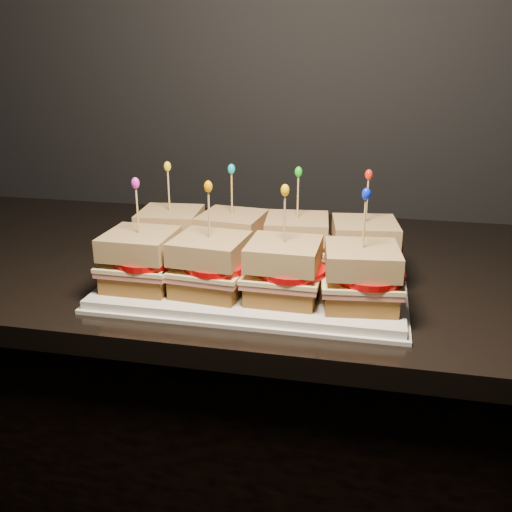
# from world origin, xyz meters

# --- Properties ---
(wall_back) EXTENTS (4.00, 0.04, 2.70)m
(wall_back) POSITION_xyz_m (0.00, 2.00, 1.35)
(wall_back) COLOR black
(wall_back) RESTS_ON ground
(cabinet) EXTENTS (2.19, 0.64, 0.91)m
(cabinet) POSITION_xyz_m (-0.15, 1.67, 0.46)
(cabinet) COLOR black
(cabinet) RESTS_ON ground
(granite_slab) EXTENTS (2.23, 0.68, 0.03)m
(granite_slab) POSITION_xyz_m (-0.15, 1.67, 0.93)
(granite_slab) COLOR black
(granite_slab) RESTS_ON cabinet
(platter) EXTENTS (0.46, 0.28, 0.02)m
(platter) POSITION_xyz_m (0.14, 1.53, 0.95)
(platter) COLOR white
(platter) RESTS_ON granite_slab
(platter_rim) EXTENTS (0.47, 0.29, 0.01)m
(platter_rim) POSITION_xyz_m (0.14, 1.53, 0.95)
(platter_rim) COLOR white
(platter_rim) RESTS_ON granite_slab
(sandwich_0_bread_bot) EXTENTS (0.11, 0.11, 0.03)m
(sandwich_0_bread_bot) POSITION_xyz_m (-0.03, 1.60, 0.98)
(sandwich_0_bread_bot) COLOR #5B3714
(sandwich_0_bread_bot) RESTS_ON platter
(sandwich_0_ham) EXTENTS (0.12, 0.11, 0.01)m
(sandwich_0_ham) POSITION_xyz_m (-0.03, 1.60, 0.99)
(sandwich_0_ham) COLOR #CC7164
(sandwich_0_ham) RESTS_ON sandwich_0_bread_bot
(sandwich_0_cheese) EXTENTS (0.12, 0.11, 0.01)m
(sandwich_0_cheese) POSITION_xyz_m (-0.03, 1.60, 1.00)
(sandwich_0_cheese) COLOR beige
(sandwich_0_cheese) RESTS_ON sandwich_0_ham
(sandwich_0_tomato) EXTENTS (0.10, 0.10, 0.01)m
(sandwich_0_tomato) POSITION_xyz_m (-0.02, 1.59, 1.01)
(sandwich_0_tomato) COLOR #C1090A
(sandwich_0_tomato) RESTS_ON sandwich_0_cheese
(sandwich_0_bread_top) EXTENTS (0.11, 0.11, 0.03)m
(sandwich_0_bread_top) POSITION_xyz_m (-0.03, 1.60, 1.03)
(sandwich_0_bread_top) COLOR brown
(sandwich_0_bread_top) RESTS_ON sandwich_0_tomato
(sandwich_0_pick) EXTENTS (0.00, 0.00, 0.09)m
(sandwich_0_pick) POSITION_xyz_m (-0.03, 1.60, 1.08)
(sandwich_0_pick) COLOR tan
(sandwich_0_pick) RESTS_ON sandwich_0_bread_top
(sandwich_0_frill) EXTENTS (0.01, 0.01, 0.02)m
(sandwich_0_frill) POSITION_xyz_m (-0.03, 1.60, 1.12)
(sandwich_0_frill) COLOR yellow
(sandwich_0_frill) RESTS_ON sandwich_0_pick
(sandwich_1_bread_bot) EXTENTS (0.11, 0.11, 0.03)m
(sandwich_1_bread_bot) POSITION_xyz_m (0.08, 1.60, 0.98)
(sandwich_1_bread_bot) COLOR #5B3714
(sandwich_1_bread_bot) RESTS_ON platter
(sandwich_1_ham) EXTENTS (0.12, 0.11, 0.01)m
(sandwich_1_ham) POSITION_xyz_m (0.08, 1.60, 0.99)
(sandwich_1_ham) COLOR #CC7164
(sandwich_1_ham) RESTS_ON sandwich_1_bread_bot
(sandwich_1_cheese) EXTENTS (0.12, 0.12, 0.01)m
(sandwich_1_cheese) POSITION_xyz_m (0.08, 1.60, 1.00)
(sandwich_1_cheese) COLOR beige
(sandwich_1_cheese) RESTS_ON sandwich_1_ham
(sandwich_1_tomato) EXTENTS (0.10, 0.10, 0.01)m
(sandwich_1_tomato) POSITION_xyz_m (0.09, 1.59, 1.01)
(sandwich_1_tomato) COLOR #C1090A
(sandwich_1_tomato) RESTS_ON sandwich_1_cheese
(sandwich_1_bread_top) EXTENTS (0.11, 0.11, 0.03)m
(sandwich_1_bread_top) POSITION_xyz_m (0.08, 1.60, 1.03)
(sandwich_1_bread_top) COLOR brown
(sandwich_1_bread_top) RESTS_ON sandwich_1_tomato
(sandwich_1_pick) EXTENTS (0.00, 0.00, 0.09)m
(sandwich_1_pick) POSITION_xyz_m (0.08, 1.60, 1.08)
(sandwich_1_pick) COLOR tan
(sandwich_1_pick) RESTS_ON sandwich_1_bread_top
(sandwich_1_frill) EXTENTS (0.01, 0.01, 0.02)m
(sandwich_1_frill) POSITION_xyz_m (0.08, 1.60, 1.12)
(sandwich_1_frill) COLOR #0FA8B7
(sandwich_1_frill) RESTS_ON sandwich_1_pick
(sandwich_2_bread_bot) EXTENTS (0.11, 0.11, 0.03)m
(sandwich_2_bread_bot) POSITION_xyz_m (0.19, 1.60, 0.98)
(sandwich_2_bread_bot) COLOR #5B3714
(sandwich_2_bread_bot) RESTS_ON platter
(sandwich_2_ham) EXTENTS (0.12, 0.11, 0.01)m
(sandwich_2_ham) POSITION_xyz_m (0.19, 1.60, 0.99)
(sandwich_2_ham) COLOR #CC7164
(sandwich_2_ham) RESTS_ON sandwich_2_bread_bot
(sandwich_2_cheese) EXTENTS (0.12, 0.12, 0.01)m
(sandwich_2_cheese) POSITION_xyz_m (0.19, 1.60, 1.00)
(sandwich_2_cheese) COLOR beige
(sandwich_2_cheese) RESTS_ON sandwich_2_ham
(sandwich_2_tomato) EXTENTS (0.10, 0.10, 0.01)m
(sandwich_2_tomato) POSITION_xyz_m (0.20, 1.59, 1.01)
(sandwich_2_tomato) COLOR #C1090A
(sandwich_2_tomato) RESTS_ON sandwich_2_cheese
(sandwich_2_bread_top) EXTENTS (0.11, 0.11, 0.03)m
(sandwich_2_bread_top) POSITION_xyz_m (0.19, 1.60, 1.03)
(sandwich_2_bread_top) COLOR brown
(sandwich_2_bread_top) RESTS_ON sandwich_2_tomato
(sandwich_2_pick) EXTENTS (0.00, 0.00, 0.09)m
(sandwich_2_pick) POSITION_xyz_m (0.19, 1.60, 1.08)
(sandwich_2_pick) COLOR tan
(sandwich_2_pick) RESTS_ON sandwich_2_bread_top
(sandwich_2_frill) EXTENTS (0.01, 0.01, 0.02)m
(sandwich_2_frill) POSITION_xyz_m (0.19, 1.60, 1.12)
(sandwich_2_frill) COLOR #18BD19
(sandwich_2_frill) RESTS_ON sandwich_2_pick
(sandwich_3_bread_bot) EXTENTS (0.11, 0.11, 0.03)m
(sandwich_3_bread_bot) POSITION_xyz_m (0.30, 1.60, 0.98)
(sandwich_3_bread_bot) COLOR #5B3714
(sandwich_3_bread_bot) RESTS_ON platter
(sandwich_3_ham) EXTENTS (0.12, 0.12, 0.01)m
(sandwich_3_ham) POSITION_xyz_m (0.30, 1.60, 0.99)
(sandwich_3_ham) COLOR #CC7164
(sandwich_3_ham) RESTS_ON sandwich_3_bread_bot
(sandwich_3_cheese) EXTENTS (0.12, 0.12, 0.01)m
(sandwich_3_cheese) POSITION_xyz_m (0.30, 1.60, 1.00)
(sandwich_3_cheese) COLOR beige
(sandwich_3_cheese) RESTS_ON sandwich_3_ham
(sandwich_3_tomato) EXTENTS (0.10, 0.10, 0.01)m
(sandwich_3_tomato) POSITION_xyz_m (0.31, 1.59, 1.01)
(sandwich_3_tomato) COLOR #C1090A
(sandwich_3_tomato) RESTS_ON sandwich_3_cheese
(sandwich_3_bread_top) EXTENTS (0.11, 0.11, 0.03)m
(sandwich_3_bread_top) POSITION_xyz_m (0.30, 1.60, 1.03)
(sandwich_3_bread_top) COLOR brown
(sandwich_3_bread_top) RESTS_ON sandwich_3_tomato
(sandwich_3_pick) EXTENTS (0.00, 0.00, 0.09)m
(sandwich_3_pick) POSITION_xyz_m (0.30, 1.60, 1.08)
(sandwich_3_pick) COLOR tan
(sandwich_3_pick) RESTS_ON sandwich_3_bread_top
(sandwich_3_frill) EXTENTS (0.01, 0.01, 0.02)m
(sandwich_3_frill) POSITION_xyz_m (0.30, 1.60, 1.12)
(sandwich_3_frill) COLOR red
(sandwich_3_frill) RESTS_ON sandwich_3_pick
(sandwich_4_bread_bot) EXTENTS (0.10, 0.10, 0.03)m
(sandwich_4_bread_bot) POSITION_xyz_m (-0.03, 1.47, 0.98)
(sandwich_4_bread_bot) COLOR #5B3714
(sandwich_4_bread_bot) RESTS_ON platter
(sandwich_4_ham) EXTENTS (0.11, 0.10, 0.01)m
(sandwich_4_ham) POSITION_xyz_m (-0.03, 1.47, 0.99)
(sandwich_4_ham) COLOR #CC7164
(sandwich_4_ham) RESTS_ON sandwich_4_bread_bot
(sandwich_4_cheese) EXTENTS (0.11, 0.11, 0.01)m
(sandwich_4_cheese) POSITION_xyz_m (-0.03, 1.47, 1.00)
(sandwich_4_cheese) COLOR beige
(sandwich_4_cheese) RESTS_ON sandwich_4_ham
(sandwich_4_tomato) EXTENTS (0.10, 0.10, 0.01)m
(sandwich_4_tomato) POSITION_xyz_m (-0.02, 1.46, 1.01)
(sandwich_4_tomato) COLOR #C1090A
(sandwich_4_tomato) RESTS_ON sandwich_4_cheese
(sandwich_4_bread_top) EXTENTS (0.10, 0.10, 0.03)m
(sandwich_4_bread_top) POSITION_xyz_m (-0.03, 1.47, 1.03)
(sandwich_4_bread_top) COLOR brown
(sandwich_4_bread_top) RESTS_ON sandwich_4_tomato
(sandwich_4_pick) EXTENTS (0.00, 0.00, 0.09)m
(sandwich_4_pick) POSITION_xyz_m (-0.03, 1.47, 1.08)
(sandwich_4_pick) COLOR tan
(sandwich_4_pick) RESTS_ON sandwich_4_bread_top
(sandwich_4_frill) EXTENTS (0.01, 0.01, 0.02)m
(sandwich_4_frill) POSITION_xyz_m (-0.03, 1.47, 1.12)
(sandwich_4_frill) COLOR #D323C2
(sandwich_4_frill) RESTS_ON sandwich_4_pick
(sandwich_5_bread_bot) EXTENTS (0.11, 0.11, 0.03)m
(sandwich_5_bread_bot) POSITION_xyz_m (0.08, 1.47, 0.98)
(sandwich_5_bread_bot) COLOR #5B3714
(sandwich_5_bread_bot) RESTS_ON platter
(sandwich_5_ham) EXTENTS (0.12, 0.11, 0.01)m
(sandwich_5_ham) POSITION_xyz_m (0.08, 1.47, 0.99)
(sandwich_5_ham) COLOR #CC7164
(sandwich_5_ham) RESTS_ON sandwich_5_bread_bot
(sandwich_5_cheese) EXTENTS (0.12, 0.12, 0.01)m
(sandwich_5_cheese) POSITION_xyz_m (0.08, 1.47, 1.00)
(sandwich_5_cheese) COLOR beige
(sandwich_5_cheese) RESTS_ON sandwich_5_ham
(sandwich_5_tomato) EXTENTS (0.10, 0.10, 0.01)m
(sandwich_5_tomato) POSITION_xyz_m (0.09, 1.46, 1.01)
(sandwich_5_tomato) COLOR #C1090A
(sandwich_5_tomato) RESTS_ON sandwich_5_cheese
(sandwich_5_bread_top) EXTENTS (0.11, 0.11, 0.03)m
(sandwich_5_bread_top) POSITION_xyz_m (0.08, 1.47, 1.03)
(sandwich_5_bread_top) COLOR brown
(sandwich_5_bread_top) RESTS_ON sandwich_5_tomato
(sandwich_5_pick) EXTENTS (0.00, 0.00, 0.09)m
(sandwich_5_pick) POSITION_xyz_m (0.08, 1.47, 1.08)
(sandwich_5_pick) COLOR tan
(sandwich_5_pick) RESTS_ON sandwich_5_bread_top
(sandwich_5_frill) EXTENTS (0.01, 0.01, 0.02)m
(sandwich_5_frill) POSITION_xyz_m (0.08, 1.47, 1.12)
(sandwich_5_frill) COLOR orange
(sandwich_5_frill) RESTS_ON sandwich_5_pick
(sandwich_6_bread_bot) EXTENTS (0.10, 0.10, 0.03)m
(sandwich_6_bread_bot) POSITION_xyz_m (0.19, 1.47, 0.98)
(sandwich_6_bread_bot) COLOR #5B3714
(sandwich_6_bread_bot) RESTS_ON platter
(sandwich_6_ham) EXTENTS (0.11, 0.11, 0.01)m
(sandwich_6_ham) POSITION_xyz_m (0.19, 1.47, 0.99)
(sandwich_6_ham) COLOR #CC7164
(sandwich_6_ham) RESTS_ON sandwich_6_bread_bot
(sandwich_6_cheese) EXTENTS (0.11, 0.11, 0.01)m
(sandwich_6_cheese) POSITION_xyz_m (0.19, 1.47, 1.00)
(sandwich_6_cheese) COLOR beige
(sandwich_6_cheese) RESTS_ON sandwich_6_ham
(sandwich_6_tomato) EXTENTS (0.10, 0.10, 0.01)m
(sandwich_6_tomato) POSITION_xyz_m (0.20, 1.46, 1.01)
(sandwich_6_tomato) COLOR #C1090A
(sandwich_6_tomato) RESTS_ON sandwich_6_cheese
(sandwich_6_bread_top) EXTENTS (0.10, 0.10, 0.03)m
(sandwich_6_bread_top) POSITION_xyz_m (0.19, 1.47, 1.03)
(sandwich_6_bread_top) COLOR brown
(sandwich_6_bread_top) RESTS_ON sandwich_6_tomato
(sandwich_6_pick) EXTENTS (0.00, 0.00, 0.09)m
(sandwich_6_pick) POSITION_xyz_m (0.19, 1.47, 1.08)
(sandwich_6_pick) COLOR tan
(sandwich_6_pick) RESTS_ON sandwich_6_bread_top
(sandwich_6_frill) EXTENTS (0.01, 0.01, 0.02)m
(sandwich_6_frill) POSITION_xyz_m (0.19, 1.47, 1.12)
(sandwich_6_frill) COLOR #EEB605
(sandwich_6_frill) RESTS_ON sandwich_6_pick
(sandwich_7_bread_bot) EXTENTS (0.11, 0.11, 0.03)m
(sandwich_7_bread_bot) POSITION_xyz_m (0.30, 1.47, 0.98)
(sandwich_7_bread_bot) COLOR #5B3714
(sandwich_7_bread_bot) RESTS_ON platter
(sandwich_7_ham) EXTENTS (0.12, 0.12, 0.01)m
(sandwich_7_ham) POSITION_xyz_m (0.30, 1.47, 0.99)
(sandwich_7_ham) COLOR #CC7164
(sandwich_7_ham) RESTS_ON sandwich_7_bread_bot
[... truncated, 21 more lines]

